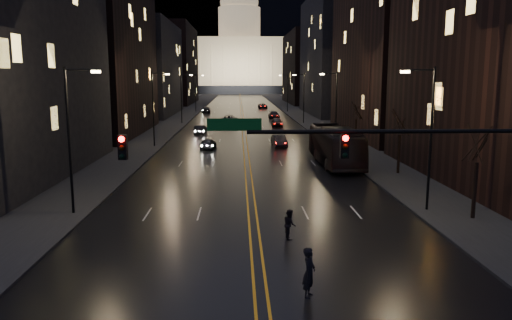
{
  "coord_description": "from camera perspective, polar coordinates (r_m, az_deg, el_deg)",
  "views": [
    {
      "loc": [
        -0.84,
        -20.05,
        8.41
      ],
      "look_at": [
        0.29,
        11.67,
        3.09
      ],
      "focal_mm": 35.0,
      "sensor_mm": 36.0,
      "label": 1
    }
  ],
  "objects": [
    {
      "name": "building_left_mid",
      "position": [
        76.95,
        -17.7,
        13.23
      ],
      "size": [
        12.0,
        30.0,
        28.0
      ],
      "primitive_type": "cube",
      "color": "black",
      "rests_on": "ground"
    },
    {
      "name": "building_right_mid",
      "position": [
        114.25,
        9.18,
        11.69
      ],
      "size": [
        12.0,
        34.0,
        26.0
      ],
      "primitive_type": "cube",
      "color": "black",
      "rests_on": "ground"
    },
    {
      "name": "traffic_signal",
      "position": [
        21.41,
        16.35,
        0.24
      ],
      "size": [
        17.29,
        0.45,
        7.0
      ],
      "color": "black",
      "rests_on": "ground"
    },
    {
      "name": "receding_car_d",
      "position": [
        133.74,
        0.76,
        6.19
      ],
      "size": [
        2.43,
        4.95,
        1.35
      ],
      "primitive_type": "imported",
      "rotation": [
        0.0,
        0.0,
        0.04
      ],
      "color": "black",
      "rests_on": "ground"
    },
    {
      "name": "road",
      "position": [
        150.29,
        -1.72,
        6.3
      ],
      "size": [
        20.0,
        320.0,
        0.02
      ],
      "primitive_type": "cube",
      "color": "black",
      "rests_on": "ground"
    },
    {
      "name": "bus",
      "position": [
        48.81,
        9.02,
        1.64
      ],
      "size": [
        3.22,
        13.19,
        3.67
      ],
      "primitive_type": "imported",
      "rotation": [
        0.0,
        0.0,
        0.01
      ],
      "color": "black",
      "rests_on": "ground"
    },
    {
      "name": "streetlamp_left_near",
      "position": [
        31.84,
        -20.31,
        2.92
      ],
      "size": [
        2.13,
        0.25,
        9.0
      ],
      "color": "black",
      "rests_on": "ground"
    },
    {
      "name": "sidewalk_left",
      "position": [
        150.86,
        -7.08,
        6.27
      ],
      "size": [
        8.0,
        320.0,
        0.16
      ],
      "primitive_type": "cube",
      "color": "black",
      "rests_on": "ground"
    },
    {
      "name": "oncoming_car_d",
      "position": [
        118.8,
        -5.76,
        5.74
      ],
      "size": [
        2.51,
        5.06,
        1.41
      ],
      "primitive_type": "imported",
      "rotation": [
        0.0,
        0.0,
        3.25
      ],
      "color": "black",
      "rests_on": "ground"
    },
    {
      "name": "mountain_ridge",
      "position": [
        406.09,
        3.94,
        17.49
      ],
      "size": [
        520.0,
        60.0,
        130.0
      ],
      "primitive_type": "cube",
      "color": "black",
      "rests_on": "ground"
    },
    {
      "name": "oncoming_car_b",
      "position": [
        74.02,
        -6.37,
        3.45
      ],
      "size": [
        1.73,
        4.19,
        1.35
      ],
      "primitive_type": "imported",
      "rotation": [
        0.0,
        0.0,
        3.07
      ],
      "color": "black",
      "rests_on": "ground"
    },
    {
      "name": "ground",
      "position": [
        21.76,
        0.34,
        -13.22
      ],
      "size": [
        900.0,
        900.0,
        0.0
      ],
      "primitive_type": "plane",
      "color": "black",
      "rests_on": "ground"
    },
    {
      "name": "pedestrian_a",
      "position": [
        19.7,
        6.08,
        -12.67
      ],
      "size": [
        0.72,
        0.85,
        1.98
      ],
      "primitive_type": "imported",
      "rotation": [
        0.0,
        0.0,
        1.16
      ],
      "color": "black",
      "rests_on": "ground"
    },
    {
      "name": "streetlamp_right_far",
      "position": [
        90.86,
        5.38,
        7.37
      ],
      "size": [
        2.13,
        0.25,
        9.0
      ],
      "color": "black",
      "rests_on": "ground"
    },
    {
      "name": "building_right_dist",
      "position": [
        161.56,
        5.83,
        10.38
      ],
      "size": [
        12.0,
        40.0,
        22.0
      ],
      "primitive_type": "cube",
      "color": "black",
      "rests_on": "ground"
    },
    {
      "name": "tree_right_near",
      "position": [
        31.52,
        24.03,
        1.61
      ],
      "size": [
        2.4,
        2.4,
        6.65
      ],
      "color": "black",
      "rests_on": "ground"
    },
    {
      "name": "oncoming_car_c",
      "position": [
        91.03,
        -3.08,
        4.67
      ],
      "size": [
        3.08,
        5.72,
        1.53
      ],
      "primitive_type": "imported",
      "rotation": [
        0.0,
        0.0,
        3.04
      ],
      "color": "black",
      "rests_on": "ground"
    },
    {
      "name": "tree_right_far",
      "position": [
        59.8,
        11.4,
        5.6
      ],
      "size": [
        2.4,
        2.4,
        6.65
      ],
      "color": "black",
      "rests_on": "ground"
    },
    {
      "name": "streetlamp_right_mid",
      "position": [
        61.26,
        8.99,
        6.28
      ],
      "size": [
        2.13,
        0.25,
        9.0
      ],
      "color": "black",
      "rests_on": "ground"
    },
    {
      "name": "pedestrian_b",
      "position": [
        26.32,
        3.87,
        -7.33
      ],
      "size": [
        0.49,
        0.81,
        1.59
      ],
      "primitive_type": "imported",
      "rotation": [
        0.0,
        0.0,
        1.66
      ],
      "color": "black",
      "rests_on": "ground"
    },
    {
      "name": "receding_car_c",
      "position": [
        101.06,
        2.07,
        5.15
      ],
      "size": [
        2.13,
        5.13,
        1.48
      ],
      "primitive_type": "imported",
      "rotation": [
        0.0,
        0.0,
        0.01
      ],
      "color": "black",
      "rests_on": "ground"
    },
    {
      "name": "oncoming_car_a",
      "position": [
        58.64,
        -5.49,
        1.87
      ],
      "size": [
        1.98,
        4.04,
        1.33
      ],
      "primitive_type": "imported",
      "rotation": [
        0.0,
        0.0,
        3.03
      ],
      "color": "black",
      "rests_on": "ground"
    },
    {
      "name": "building_right_near",
      "position": [
        45.76,
        27.23,
        12.98
      ],
      "size": [
        12.0,
        26.0,
        24.0
      ],
      "primitive_type": "cube",
      "color": "black",
      "rests_on": "ground"
    },
    {
      "name": "capitol",
      "position": [
        270.2,
        -1.89,
        11.35
      ],
      "size": [
        90.0,
        50.0,
        58.5
      ],
      "color": "black",
      "rests_on": "ground"
    },
    {
      "name": "sidewalk_right",
      "position": [
        151.01,
        3.63,
        6.32
      ],
      "size": [
        8.0,
        320.0,
        0.16
      ],
      "primitive_type": "cube",
      "color": "black",
      "rests_on": "ground"
    },
    {
      "name": "receding_car_b",
      "position": [
        84.72,
        2.42,
        4.32
      ],
      "size": [
        1.93,
        4.57,
        1.54
      ],
      "primitive_type": "imported",
      "rotation": [
        0.0,
        0.0,
        -0.02
      ],
      "color": "black",
      "rests_on": "ground"
    },
    {
      "name": "center_line",
      "position": [
        150.29,
        -1.72,
        6.3
      ],
      "size": [
        0.62,
        320.0,
        0.01
      ],
      "primitive_type": "cube",
      "color": "orange",
      "rests_on": "road"
    },
    {
      "name": "tree_right_mid",
      "position": [
        44.44,
        16.16,
        4.12
      ],
      "size": [
        2.4,
        2.4,
        6.65
      ],
      "color": "black",
      "rests_on": "ground"
    },
    {
      "name": "streetlamp_right_near",
      "position": [
        32.4,
        19.08,
        3.1
      ],
      "size": [
        2.13,
        0.25,
        9.0
      ],
      "color": "black",
      "rests_on": "ground"
    },
    {
      "name": "streetlamp_right_dist",
      "position": [
        120.66,
        3.54,
        7.91
      ],
      "size": [
        2.13,
        0.25,
        9.0
      ],
      "color": "black",
      "rests_on": "ground"
    },
    {
      "name": "streetlamp_left_dist",
      "position": [
        120.51,
        -6.85,
        7.86
      ],
      "size": [
        2.13,
        0.25,
        9.0
      ],
      "color": "black",
      "rests_on": "ground"
    },
    {
      "name": "building_left_dist",
      "position": [
        161.36,
        -9.37,
        10.66
      ],
      "size": [
        12.0,
        40.0,
        24.0
      ],
      "primitive_type": "cube",
      "color": "black",
      "rests_on": "ground"
    },
    {
      "name": "building_left_far",
      "position": [
        113.86,
        -12.43,
        10.09
      ],
      "size": [
        12.0,
        34.0,
        20.0
      ],
      "primitive_type": "cube",
      "color": "black",
      "rests_on": "ground"
    },
    {
      "name": "streetlamp_left_far",
      "position": [
        90.66,
        -8.42,
        7.3
      ],
      "size": [
        2.13,
        0.25,
        9.0
      ],
      "color": "black",
      "rests_on": "ground"
    },
    {
      "name": "receding_car_a",
      "position": [
        60.45,
        2.66,
        2.17
      ],
      "size": [
        1.8,
        4.38,
        1.41
      ],
      "primitive_type": "imported",
      "rotation": [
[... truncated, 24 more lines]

